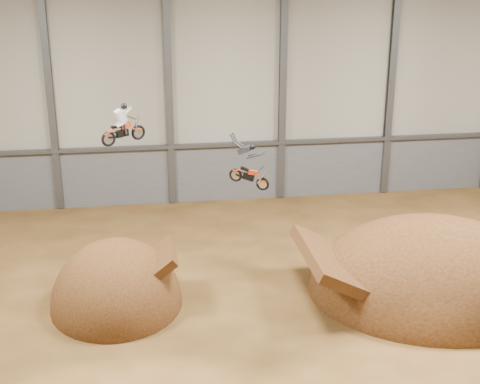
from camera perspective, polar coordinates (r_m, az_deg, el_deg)
name	(u,v)px	position (r m, az deg, el deg)	size (l,w,h in m)	color
floor	(273,323)	(27.87, 2.86, -11.07)	(40.00, 40.00, 0.00)	#462C12
back_wall	(226,86)	(39.48, -1.20, 9.01)	(40.00, 0.10, 14.00)	#A29F90
lower_band_back	(227,172)	(40.66, -1.13, 1.69)	(39.80, 0.18, 3.50)	#5A5C62
steel_rail	(227,144)	(40.01, -1.12, 4.08)	(39.80, 0.35, 0.20)	#47494F
steel_column_1	(50,92)	(39.32, -15.93, 8.24)	(0.40, 0.36, 13.90)	#47494F
steel_column_2	(169,88)	(39.01, -6.09, 8.78)	(0.40, 0.36, 13.90)	#47494F
steel_column_3	(283,85)	(39.83, 3.66, 9.07)	(0.40, 0.36, 13.90)	#47494F
steel_column_4	(391,82)	(41.72, 12.77, 9.11)	(0.40, 0.36, 13.90)	#47494F
takeoff_ramp	(117,304)	(29.68, -10.43, -9.36)	(5.60, 6.46, 5.60)	#3C200F
landing_ramp	(430,289)	(31.54, 15.89, -7.99)	(10.99, 9.72, 6.34)	#3C200F
fmx_rider_a	(123,122)	(28.21, -9.94, 5.93)	(2.00, 0.76, 1.81)	#C7411A
fmx_rider_b	(248,162)	(29.01, 0.67, 2.55)	(2.48, 0.71, 2.13)	#B83315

